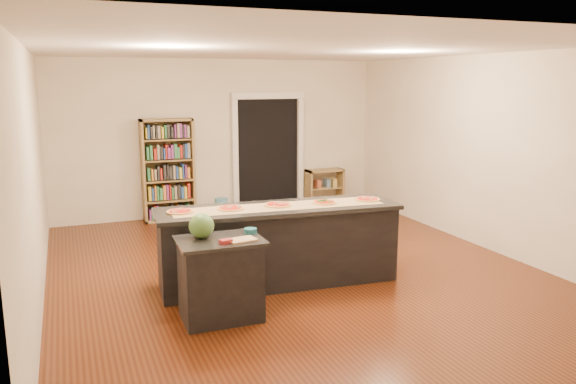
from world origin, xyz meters
name	(u,v)px	position (x,y,z in m)	size (l,w,h in m)	color
room	(294,164)	(0.00, 0.00, 1.40)	(6.00, 7.00, 2.80)	#EEE2C8
doorway	(268,147)	(0.90, 3.46, 1.20)	(1.40, 0.09, 2.21)	black
kitchen_island	(279,245)	(-0.35, -0.37, 0.48)	(2.90, 0.79, 0.96)	black
side_counter	(221,279)	(-1.27, -1.12, 0.43)	(0.86, 0.63, 0.85)	black
bookshelf	(168,170)	(-1.01, 3.29, 0.89)	(0.89, 0.32, 1.78)	olive
low_shelf	(325,188)	(2.01, 3.29, 0.36)	(0.73, 0.31, 0.73)	olive
waste_bin	(222,208)	(-0.11, 3.15, 0.17)	(0.24, 0.24, 0.35)	#5191B6
kraft_paper	(279,206)	(-0.35, -0.38, 0.96)	(2.52, 0.45, 0.00)	olive
watermelon	(201,226)	(-1.43, -1.01, 0.98)	(0.26, 0.26, 0.26)	#144214
cutting_board	(242,240)	(-1.08, -1.26, 0.86)	(0.28, 0.18, 0.02)	tan
package_red	(226,241)	(-1.25, -1.29, 0.87)	(0.12, 0.08, 0.04)	maroon
package_teal	(250,231)	(-0.91, -1.01, 0.88)	(0.13, 0.13, 0.05)	#195966
pizza_a	(180,211)	(-1.50, -0.25, 0.97)	(0.29, 0.29, 0.02)	tan
pizza_b	(230,208)	(-0.92, -0.30, 0.97)	(0.32, 0.32, 0.02)	tan
pizza_c	(278,205)	(-0.34, -0.33, 0.97)	(0.32, 0.32, 0.02)	tan
pizza_d	(324,202)	(0.23, -0.42, 0.97)	(0.31, 0.31, 0.02)	tan
pizza_e	(367,199)	(0.81, -0.45, 0.97)	(0.30, 0.30, 0.02)	tan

